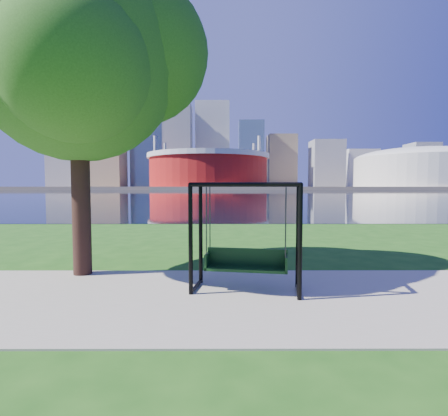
{
  "coord_description": "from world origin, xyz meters",
  "views": [
    {
      "loc": [
        0.16,
        -6.67,
        2.02
      ],
      "look_at": [
        0.18,
        0.0,
        1.61
      ],
      "focal_mm": 28.0,
      "sensor_mm": 36.0,
      "label": 1
    }
  ],
  "objects": [
    {
      "name": "ground",
      "position": [
        0.0,
        0.0,
        0.0
      ],
      "size": [
        900.0,
        900.0,
        0.0
      ],
      "primitive_type": "plane",
      "color": "#1E5114",
      "rests_on": "ground"
    },
    {
      "name": "path",
      "position": [
        0.0,
        -0.5,
        0.01
      ],
      "size": [
        120.0,
        4.0,
        0.03
      ],
      "primitive_type": "cube",
      "color": "#9E937F",
      "rests_on": "ground"
    },
    {
      "name": "river",
      "position": [
        0.0,
        102.0,
        0.01
      ],
      "size": [
        900.0,
        180.0,
        0.02
      ],
      "primitive_type": "cube",
      "color": "black",
      "rests_on": "ground"
    },
    {
      "name": "far_bank",
      "position": [
        0.0,
        306.0,
        1.0
      ],
      "size": [
        900.0,
        228.0,
        2.0
      ],
      "primitive_type": "cube",
      "color": "#937F60",
      "rests_on": "ground"
    },
    {
      "name": "stadium",
      "position": [
        -10.0,
        235.0,
        14.23
      ],
      "size": [
        83.0,
        83.0,
        32.0
      ],
      "color": "maroon",
      "rests_on": "far_bank"
    },
    {
      "name": "arena",
      "position": [
        135.0,
        235.0,
        15.87
      ],
      "size": [
        84.0,
        84.0,
        26.56
      ],
      "color": "beige",
      "rests_on": "far_bank"
    },
    {
      "name": "skyline",
      "position": [
        -4.27,
        319.39,
        35.89
      ],
      "size": [
        392.0,
        66.0,
        96.5
      ],
      "color": "gray",
      "rests_on": "far_bank"
    },
    {
      "name": "swing",
      "position": [
        0.6,
        -0.06,
        1.01
      ],
      "size": [
        2.16,
        1.21,
        2.09
      ],
      "rotation": [
        0.0,
        0.0,
        -0.17
      ],
      "color": "black",
      "rests_on": "ground"
    },
    {
      "name": "park_tree",
      "position": [
        -3.09,
        1.25,
        4.92
      ],
      "size": [
        5.7,
        5.15,
        7.08
      ],
      "color": "black",
      "rests_on": "ground"
    }
  ]
}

